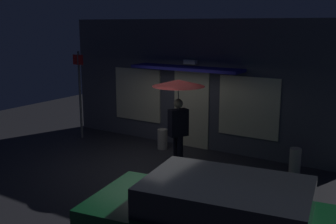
% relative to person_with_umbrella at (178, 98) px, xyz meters
% --- Properties ---
extents(ground_plane, '(18.00, 18.00, 0.00)m').
position_rel_person_with_umbrella_xyz_m(ground_plane, '(-0.59, -0.48, -1.74)').
color(ground_plane, '#26262B').
extents(building_facade, '(8.47, 1.00, 3.61)m').
position_rel_person_with_umbrella_xyz_m(building_facade, '(-0.59, 1.86, 0.06)').
color(building_facade, '#4C4C56').
rests_on(building_facade, ground).
extents(person_with_umbrella, '(1.26, 1.26, 2.19)m').
position_rel_person_with_umbrella_xyz_m(person_with_umbrella, '(0.00, 0.00, 0.00)').
color(person_with_umbrella, black).
rests_on(person_with_umbrella, ground).
extents(street_sign_post, '(0.40, 0.07, 2.68)m').
position_rel_person_with_umbrella_xyz_m(street_sign_post, '(-3.91, 0.70, -0.23)').
color(street_sign_post, '#595B60').
rests_on(street_sign_post, ground).
extents(sidewalk_bollard, '(0.28, 0.28, 0.57)m').
position_rel_person_with_umbrella_xyz_m(sidewalk_bollard, '(-1.17, 1.09, -1.46)').
color(sidewalk_bollard, '#B2A899').
rests_on(sidewalk_bollard, ground).
extents(sidewalk_bollard_2, '(0.26, 0.26, 0.67)m').
position_rel_person_with_umbrella_xyz_m(sidewalk_bollard_2, '(2.59, 0.97, -1.41)').
color(sidewalk_bollard_2, '#B2A899').
rests_on(sidewalk_bollard_2, ground).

